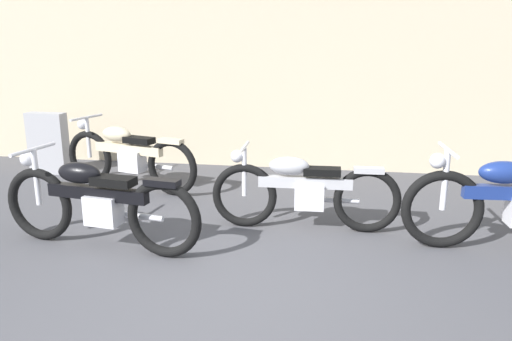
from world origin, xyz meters
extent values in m
plane|color=#47474C|center=(0.00, 0.00, 0.00)|extent=(40.00, 40.00, 0.00)
cube|color=beige|center=(0.00, 4.40, 1.61)|extent=(18.00, 0.30, 3.23)
cube|color=#9E9EA3|center=(-3.38, 3.36, 0.47)|extent=(0.61, 0.23, 0.93)
torus|color=black|center=(-1.99, 0.89, 0.38)|extent=(0.76, 0.20, 0.76)
torus|color=black|center=(-0.60, 0.69, 0.38)|extent=(0.76, 0.20, 0.76)
cube|color=silver|center=(-1.24, 0.79, 0.40)|extent=(0.36, 0.25, 0.29)
cube|color=black|center=(-1.30, 0.79, 0.57)|extent=(1.07, 0.26, 0.12)
ellipsoid|color=black|center=(-1.48, 0.82, 0.75)|extent=(0.48, 0.27, 0.21)
cube|color=black|center=(-1.11, 0.77, 0.70)|extent=(0.44, 0.24, 0.08)
cube|color=black|center=(-0.60, 0.69, 0.73)|extent=(0.35, 0.17, 0.06)
cylinder|color=silver|center=(-1.99, 0.89, 0.66)|extent=(0.06, 0.06, 0.57)
cylinder|color=silver|center=(-1.99, 0.89, 0.95)|extent=(0.12, 0.60, 0.04)
sphere|color=silver|center=(-2.07, 0.91, 0.85)|extent=(0.15, 0.15, 0.15)
cylinder|color=silver|center=(-1.02, 0.88, 0.33)|extent=(0.73, 0.17, 0.06)
torus|color=black|center=(2.00, 1.35, 0.39)|extent=(0.79, 0.14, 0.79)
ellipsoid|color=navy|center=(2.53, 1.38, 0.78)|extent=(0.49, 0.24, 0.22)
cylinder|color=silver|center=(2.00, 1.35, 0.69)|extent=(0.06, 0.06, 0.59)
cylinder|color=silver|center=(2.00, 1.35, 0.99)|extent=(0.07, 0.63, 0.04)
sphere|color=silver|center=(1.91, 1.34, 0.88)|extent=(0.15, 0.15, 0.15)
torus|color=black|center=(-0.01, 1.60, 0.35)|extent=(0.71, 0.11, 0.71)
torus|color=black|center=(1.30, 1.64, 0.35)|extent=(0.71, 0.11, 0.71)
cube|color=silver|center=(0.69, 1.62, 0.37)|extent=(0.32, 0.20, 0.27)
cube|color=#ADADB2|center=(0.65, 1.62, 0.53)|extent=(1.00, 0.13, 0.12)
ellipsoid|color=#ADADB2|center=(0.47, 1.61, 0.70)|extent=(0.43, 0.21, 0.19)
cube|color=black|center=(0.82, 1.62, 0.65)|extent=(0.39, 0.19, 0.08)
cube|color=#ADADB2|center=(1.30, 1.64, 0.68)|extent=(0.31, 0.13, 0.06)
cylinder|color=silver|center=(-0.01, 1.60, 0.62)|extent=(0.05, 0.05, 0.53)
cylinder|color=silver|center=(-0.01, 1.60, 0.89)|extent=(0.05, 0.56, 0.03)
sphere|color=silver|center=(-0.09, 1.60, 0.79)|extent=(0.14, 0.14, 0.14)
cylinder|color=silver|center=(0.88, 1.74, 0.31)|extent=(0.68, 0.08, 0.06)
torus|color=black|center=(-2.49, 2.94, 0.38)|extent=(0.75, 0.29, 0.75)
torus|color=black|center=(-1.15, 2.57, 0.38)|extent=(0.75, 0.29, 0.75)
cube|color=silver|center=(-1.77, 2.74, 0.40)|extent=(0.37, 0.29, 0.29)
cube|color=beige|center=(-1.82, 2.76, 0.56)|extent=(1.05, 0.39, 0.12)
ellipsoid|color=beige|center=(-2.00, 2.81, 0.75)|extent=(0.49, 0.32, 0.21)
cube|color=black|center=(-1.64, 2.71, 0.70)|extent=(0.45, 0.29, 0.08)
cube|color=beige|center=(-1.15, 2.57, 0.73)|extent=(0.35, 0.21, 0.06)
cylinder|color=silver|center=(-2.49, 2.94, 0.66)|extent=(0.06, 0.06, 0.57)
cylinder|color=silver|center=(-2.49, 2.94, 0.95)|extent=(0.20, 0.59, 0.04)
sphere|color=silver|center=(-2.57, 2.97, 0.84)|extent=(0.14, 0.14, 0.14)
cylinder|color=silver|center=(-1.54, 2.81, 0.33)|extent=(0.71, 0.26, 0.06)
camera|label=1|loc=(0.95, -3.49, 2.00)|focal=35.05mm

